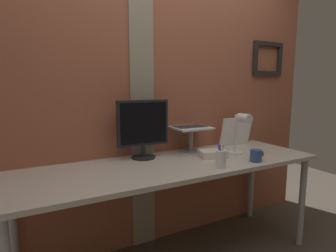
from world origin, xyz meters
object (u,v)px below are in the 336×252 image
monitor (143,126)px  coffee_mug (256,156)px  whiteboard_panel (236,131)px  desk_lamp (240,130)px  laptop (187,120)px  pen_cup (221,159)px

monitor → coffee_mug: monitor is taller
whiteboard_panel → desk_lamp: desk_lamp is taller
monitor → laptop: monitor is taller
monitor → whiteboard_panel: (0.93, 0.03, -0.12)m
laptop → coffee_mug: laptop is taller
laptop → coffee_mug: size_ratio=2.52×
desk_lamp → coffee_mug: 0.25m
monitor → pen_cup: (0.36, -0.46, -0.19)m
laptop → monitor: bearing=-170.5°
whiteboard_panel → pen_cup: size_ratio=1.96×
desk_lamp → pen_cup: 0.41m
monitor → coffee_mug: 0.85m
desk_lamp → laptop: bearing=128.7°
desk_lamp → pen_cup: size_ratio=1.94×
laptop → whiteboard_panel: laptop is taller
desk_lamp → pen_cup: (-0.33, -0.19, -0.14)m
desk_lamp → coffee_mug: size_ratio=2.76×
laptop → desk_lamp: bearing=-51.3°
whiteboard_panel → coffee_mug: bearing=-116.5°
monitor → coffee_mug: size_ratio=3.64×
pen_cup → coffee_mug: bearing=-0.0°
monitor → pen_cup: 0.62m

